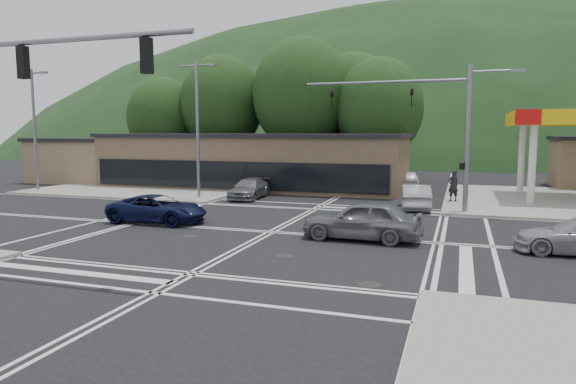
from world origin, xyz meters
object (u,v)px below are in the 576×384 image
(car_blue_west, at_px, (158,209))
(car_grey_center, at_px, (362,220))
(car_queue_a, at_px, (416,197))
(car_queue_b, at_px, (408,180))
(car_northbound, at_px, (249,189))
(pedestrian, at_px, (453,186))

(car_blue_west, relative_size, car_grey_center, 1.00)
(car_blue_west, distance_m, car_queue_a, 14.43)
(car_queue_a, relative_size, car_queue_b, 1.03)
(car_queue_a, xyz_separation_m, car_northbound, (-10.97, 1.40, -0.07))
(car_grey_center, bearing_deg, pedestrian, 166.68)
(car_grey_center, bearing_deg, car_queue_b, -178.10)
(car_blue_west, relative_size, car_queue_b, 1.15)
(car_blue_west, distance_m, car_queue_b, 21.79)
(car_northbound, relative_size, pedestrian, 2.34)
(car_queue_a, relative_size, car_northbound, 0.97)
(car_queue_a, xyz_separation_m, car_queue_b, (-1.45, 10.74, -0.00))
(car_northbound, xyz_separation_m, pedestrian, (12.97, 1.90, 0.46))
(car_queue_a, bearing_deg, car_queue_b, -90.15)
(car_grey_center, distance_m, car_northbound, 14.37)
(car_queue_a, distance_m, car_northbound, 11.06)
(car_queue_b, xyz_separation_m, car_northbound, (-9.52, -9.34, -0.07))
(car_grey_center, xyz_separation_m, car_queue_a, (1.38, 9.30, -0.11))
(car_queue_a, bearing_deg, car_grey_center, 73.70)
(car_blue_west, height_order, car_northbound, car_blue_west)
(pedestrian, bearing_deg, car_northbound, -23.44)
(pedestrian, bearing_deg, car_blue_west, 9.04)
(car_blue_west, xyz_separation_m, car_grey_center, (10.28, -0.80, 0.15))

